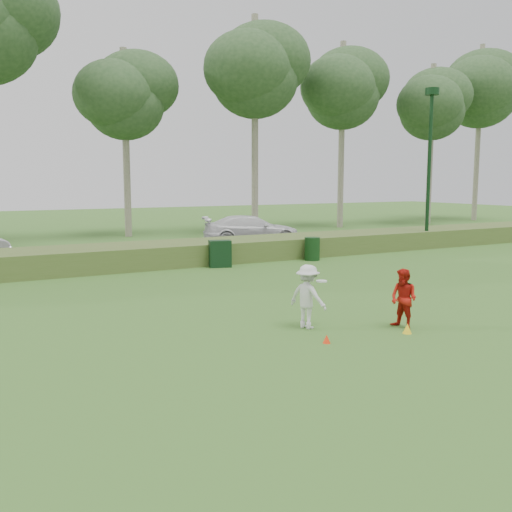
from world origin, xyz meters
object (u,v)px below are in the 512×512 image
cone_orange (327,339)px  car_right (252,230)px  player_white (308,297)px  cone_yellow (407,329)px  lamp_post (430,140)px  trash_bin (312,249)px  player_red (404,299)px  utility_cabinet (220,254)px

cone_orange → car_right: size_ratio=0.04×
player_white → cone_yellow: 2.43m
player_white → lamp_post: bearing=-75.2°
lamp_post → trash_bin: bearing=-173.2°
player_red → cone_orange: 2.45m
player_white → player_red: (2.01, -1.13, -0.05)m
cone_orange → utility_cabinet: bearing=76.8°
cone_yellow → car_right: size_ratio=0.04×
player_red → cone_yellow: bearing=-40.2°
cone_orange → trash_bin: bearing=57.2°
player_red → cone_orange: size_ratio=7.71×
player_red → cone_orange: player_red is taller
player_red → trash_bin: size_ratio=1.42×
player_white → car_right: (7.20, 16.32, 0.06)m
lamp_post → player_red: lamp_post is taller
cone_yellow → utility_cabinet: bearing=87.6°
player_red → cone_yellow: size_ratio=6.18×
cone_yellow → car_right: car_right is taller
player_red → utility_cabinet: (0.23, 10.94, -0.17)m
lamp_post → cone_orange: size_ratio=43.47×
player_white → utility_cabinet: (2.25, 9.82, -0.22)m
car_right → player_red: bearing=-178.3°
trash_bin → player_red: bearing=-113.5°
lamp_post → player_red: (-12.53, -11.74, -4.87)m
cone_yellow → trash_bin: 12.25m
lamp_post → cone_yellow: 18.46m
trash_bin → cone_orange: bearing=-122.8°
player_red → car_right: car_right is taller
player_white → cone_orange: 1.50m
utility_cabinet → trash_bin: (4.45, -0.14, -0.04)m
cone_yellow → player_red: bearing=59.3°
player_white → utility_cabinet: bearing=-34.2°
lamp_post → cone_orange: lamp_post is taller
cone_yellow → car_right: bearing=73.1°
cone_orange → cone_yellow: (2.12, -0.25, 0.02)m
player_red → player_white: bearing=-128.7°
trash_bin → car_right: 6.67m
car_right → trash_bin: bearing=-166.1°
player_red → cone_yellow: 0.77m
lamp_post → player_red: size_ratio=5.64×
player_white → cone_orange: player_white is taller
trash_bin → utility_cabinet: bearing=178.1°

